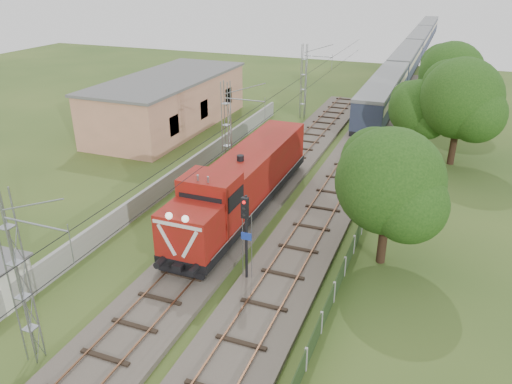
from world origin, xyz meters
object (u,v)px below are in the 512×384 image
at_px(signal_post, 246,225).
at_px(relay_hut, 2,280).
at_px(locomotive, 244,182).
at_px(coach_rake, 413,49).

height_order(signal_post, relay_hut, signal_post).
bearing_deg(locomotive, signal_post, -66.58).
relative_size(locomotive, coach_rake, 0.20).
height_order(coach_rake, relay_hut, coach_rake).
relative_size(signal_post, relay_hut, 2.11).
distance_m(locomotive, relay_hut, 15.36).
bearing_deg(relay_hut, signal_post, 28.73).
xyz_separation_m(signal_post, relay_hut, (-10.68, -5.85, -2.29)).
relative_size(locomotive, relay_hut, 7.43).
height_order(locomotive, relay_hut, locomotive).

